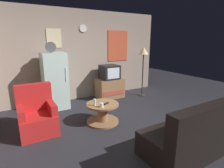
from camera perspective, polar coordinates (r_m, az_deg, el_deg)
ground_plane at (r=3.91m, az=5.99°, el=-13.69°), size 12.00×12.00×0.00m
wall_with_art at (r=5.64m, az=-8.60°, el=9.18°), size 5.20×0.12×2.69m
fridge at (r=4.94m, az=-17.98°, el=0.98°), size 0.60×0.62×1.77m
tv_stand at (r=5.67m, az=-0.72°, el=-1.35°), size 0.84×0.53×0.61m
crt_tv at (r=5.55m, az=-0.81°, el=3.89°), size 0.54×0.51×0.44m
standing_lamp at (r=5.79m, az=10.15°, el=9.33°), size 0.32×0.32×1.59m
coffee_table at (r=4.02m, az=-3.06°, el=-9.29°), size 0.72×0.72×0.44m
wine_glass at (r=3.81m, az=-5.58°, el=-5.89°), size 0.05×0.05×0.15m
mug_ceramic_white at (r=3.72m, az=-3.35°, el=-6.82°), size 0.08×0.08×0.09m
remote_control at (r=3.90m, az=-1.91°, el=-6.33°), size 0.15×0.10×0.02m
armchair at (r=3.86m, az=-23.05°, el=-9.58°), size 0.68×0.68×0.96m
couch at (r=3.27m, az=25.12°, el=-14.68°), size 1.70×0.80×0.92m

